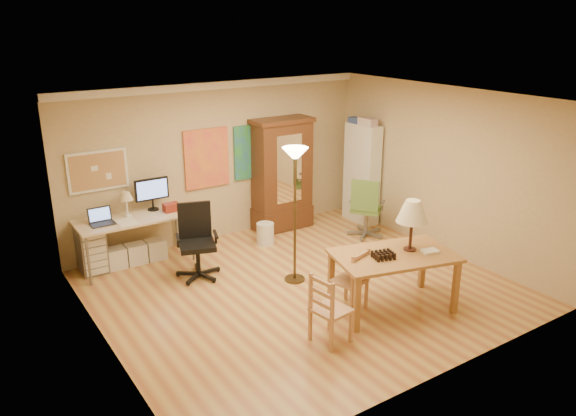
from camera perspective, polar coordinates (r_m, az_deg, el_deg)
floor at (r=8.14m, az=1.46°, el=-8.20°), size 5.50×5.50×0.00m
crown_molding at (r=9.42m, az=-7.18°, el=12.27°), size 5.50×0.08×0.12m
corkboard at (r=8.93m, az=-18.76°, el=3.60°), size 0.90×0.04×0.62m
art_panel_left at (r=9.53m, az=-8.27°, el=5.02°), size 0.80×0.04×1.00m
art_panel_right at (r=9.94m, az=-3.57°, el=5.75°), size 0.75×0.04×0.95m
dining_table at (r=7.43m, az=11.38°, el=-3.40°), size 1.75×1.30×1.47m
ladder_chair_back at (r=7.47m, az=6.42°, el=-7.45°), size 0.49×0.47×0.86m
ladder_chair_left at (r=6.74m, az=4.21°, el=-10.39°), size 0.45×0.46×0.88m
torchiere_lamp at (r=7.81m, az=0.72°, el=3.32°), size 0.36×0.36×2.00m
computer_desk at (r=9.06m, az=-15.14°, el=-2.65°), size 1.73×0.76×1.31m
office_chair_black at (r=8.50m, az=-9.15°, el=-5.01°), size 0.68×0.68×1.11m
office_chair_green at (r=9.98m, az=7.90°, el=-1.31°), size 0.69×0.69×1.08m
drawer_cart at (r=9.00m, az=-19.33°, el=-3.92°), size 0.38×0.45×0.76m
armoire at (r=10.12m, az=-0.60°, el=2.69°), size 1.10×0.52×2.03m
bookshelf at (r=10.56m, az=7.50°, el=3.45°), size 0.28×0.74×1.85m
wastebin at (r=9.59m, az=-2.32°, el=-2.62°), size 0.30×0.30×0.38m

